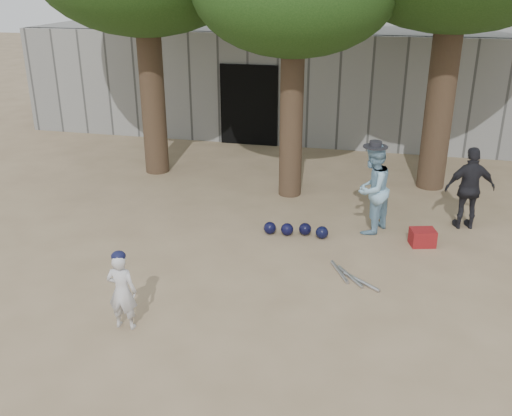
% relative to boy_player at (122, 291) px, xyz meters
% --- Properties ---
extents(ground, '(70.00, 70.00, 0.00)m').
position_rel_boy_player_xyz_m(ground, '(0.69, 1.30, -0.55)').
color(ground, '#937C5E').
rests_on(ground, ground).
extents(boy_player, '(0.41, 0.28, 1.11)m').
position_rel_boy_player_xyz_m(boy_player, '(0.00, 0.00, 0.00)').
color(boy_player, silver).
rests_on(boy_player, ground).
extents(spectator_blue, '(0.92, 1.00, 1.66)m').
position_rel_boy_player_xyz_m(spectator_blue, '(3.06, 3.93, 0.28)').
color(spectator_blue, '#85B1CD').
rests_on(spectator_blue, ground).
extents(spectator_dark, '(0.98, 0.59, 1.57)m').
position_rel_boy_player_xyz_m(spectator_dark, '(4.82, 4.52, 0.23)').
color(spectator_dark, black).
rests_on(spectator_dark, ground).
extents(red_bag, '(0.49, 0.42, 0.30)m').
position_rel_boy_player_xyz_m(red_bag, '(4.01, 3.53, -0.40)').
color(red_bag, maroon).
rests_on(red_bag, ground).
extents(back_building, '(16.00, 5.24, 3.00)m').
position_rel_boy_player_xyz_m(back_building, '(0.68, 11.63, 0.94)').
color(back_building, gray).
rests_on(back_building, ground).
extents(helmet_row, '(1.19, 0.33, 0.23)m').
position_rel_boy_player_xyz_m(helmet_row, '(1.77, 3.42, -0.44)').
color(helmet_row, black).
rests_on(helmet_row, ground).
extents(bat_pile, '(0.84, 0.82, 0.06)m').
position_rel_boy_player_xyz_m(bat_pile, '(2.88, 2.05, -0.53)').
color(bat_pile, '#AEAFB5').
rests_on(bat_pile, ground).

